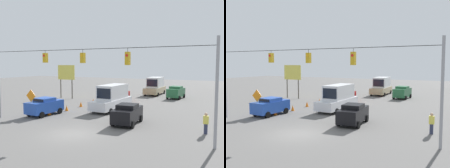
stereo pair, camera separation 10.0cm
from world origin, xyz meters
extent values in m
plane|color=#605E5B|center=(0.00, 0.00, 0.00)|extent=(140.00, 140.00, 0.00)
cylinder|color=#939399|center=(-10.19, -1.47, 3.62)|extent=(0.20, 0.20, 7.25)
cylinder|color=black|center=(0.00, -1.47, 6.66)|extent=(20.37, 0.04, 0.04)
cube|color=gold|center=(-4.00, -1.47, 5.88)|extent=(0.32, 0.36, 0.98)
cylinder|color=black|center=(-4.00, -1.47, 6.52)|extent=(0.03, 0.03, 0.29)
cylinder|color=red|center=(-4.00, -1.28, 6.10)|extent=(0.20, 0.02, 0.20)
cube|color=gold|center=(0.00, -1.47, 5.96)|extent=(0.32, 0.36, 0.83)
cylinder|color=black|center=(0.00, -1.47, 6.52)|extent=(0.03, 0.03, 0.28)
cylinder|color=orange|center=(0.00, -1.28, 6.15)|extent=(0.20, 0.02, 0.20)
cube|color=gold|center=(4.00, -1.47, 6.01)|extent=(0.32, 0.36, 0.85)
cylinder|color=black|center=(4.00, -1.47, 6.55)|extent=(0.03, 0.03, 0.23)
cylinder|color=red|center=(4.00, -1.28, 6.20)|extent=(0.20, 0.02, 0.20)
cube|color=#234CB2|center=(7.08, -4.58, 0.91)|extent=(2.09, 4.16, 1.18)
cube|color=#234CB2|center=(7.08, -4.58, 1.68)|extent=(1.81, 1.88, 0.36)
cube|color=black|center=(7.13, -3.68, 1.68)|extent=(1.49, 0.11, 0.25)
cylinder|color=black|center=(8.08, -3.31, 0.32)|extent=(0.26, 0.65, 0.64)
cylinder|color=black|center=(6.22, -3.21, 0.32)|extent=(0.26, 0.65, 0.64)
cylinder|color=black|center=(7.93, -5.95, 0.32)|extent=(0.26, 0.65, 0.64)
cylinder|color=black|center=(6.07, -5.84, 0.32)|extent=(0.26, 0.65, 0.64)
cube|color=black|center=(-2.45, -4.97, 0.90)|extent=(2.21, 4.25, 1.15)
cube|color=black|center=(-2.45, -4.97, 1.65)|extent=(1.84, 1.95, 0.36)
cube|color=black|center=(-2.36, -5.87, 1.65)|extent=(1.45, 0.16, 0.25)
cylinder|color=black|center=(-3.23, -6.38, 0.32)|extent=(0.28, 0.66, 0.64)
cylinder|color=black|center=(-1.41, -6.21, 0.32)|extent=(0.28, 0.66, 0.64)
cylinder|color=black|center=(-3.48, -3.73, 0.32)|extent=(0.28, 0.66, 0.64)
cylinder|color=black|center=(-1.67, -3.56, 0.32)|extent=(0.28, 0.66, 0.64)
cube|color=silver|center=(2.08, -10.51, 0.82)|extent=(2.27, 7.02, 1.00)
cube|color=silver|center=(2.08, -10.86, 2.15)|extent=(2.07, 4.50, 1.66)
cube|color=black|center=(2.10, -8.61, 2.15)|extent=(1.77, 0.03, 1.16)
cylinder|color=black|center=(3.20, -8.24, 0.32)|extent=(0.23, 0.64, 0.64)
cylinder|color=black|center=(0.99, -8.22, 0.32)|extent=(0.23, 0.64, 0.64)
cylinder|color=black|center=(3.17, -12.80, 0.32)|extent=(0.23, 0.64, 0.64)
cylinder|color=black|center=(0.96, -12.78, 0.32)|extent=(0.23, 0.64, 0.64)
cube|color=red|center=(4.76, -17.45, 0.77)|extent=(2.40, 5.46, 0.90)
cube|color=red|center=(4.72, -16.81, 1.67)|extent=(2.03, 2.04, 0.90)
cube|color=black|center=(4.66, -15.84, 1.67)|extent=(1.66, 0.12, 0.63)
cylinder|color=black|center=(5.69, -15.65, 0.32)|extent=(0.26, 0.65, 0.64)
cylinder|color=black|center=(3.61, -15.78, 0.32)|extent=(0.26, 0.65, 0.64)
cylinder|color=black|center=(5.90, -19.12, 0.32)|extent=(0.26, 0.65, 0.64)
cylinder|color=black|center=(3.83, -19.25, 0.32)|extent=(0.26, 0.65, 0.64)
cube|color=tan|center=(2.04, -27.02, 0.82)|extent=(2.52, 6.43, 1.00)
cube|color=silver|center=(2.05, -27.34, 2.21)|extent=(2.27, 4.13, 1.77)
cube|color=black|center=(2.00, -25.30, 2.21)|extent=(1.89, 0.07, 1.24)
cylinder|color=black|center=(3.17, -24.93, 0.32)|extent=(0.24, 0.65, 0.64)
cylinder|color=black|center=(0.81, -24.98, 0.32)|extent=(0.24, 0.65, 0.64)
cylinder|color=black|center=(3.27, -29.06, 0.32)|extent=(0.24, 0.65, 0.64)
cylinder|color=black|center=(0.91, -29.12, 0.32)|extent=(0.24, 0.65, 0.64)
cube|color=#236038|center=(-2.45, -23.79, 0.96)|extent=(2.17, 4.02, 1.28)
cube|color=#236038|center=(-2.45, -23.79, 1.78)|extent=(1.85, 1.84, 0.36)
cube|color=black|center=(-2.52, -24.65, 1.78)|extent=(1.49, 0.14, 0.25)
cylinder|color=black|center=(-3.48, -24.98, 0.32)|extent=(0.27, 0.66, 0.64)
cylinder|color=black|center=(-1.62, -25.13, 0.32)|extent=(0.27, 0.66, 0.64)
cylinder|color=black|center=(-3.27, -22.46, 0.32)|extent=(0.27, 0.66, 0.64)
cylinder|color=black|center=(-1.42, -22.61, 0.32)|extent=(0.27, 0.66, 0.64)
cone|color=orange|center=(6.61, -4.73, 0.33)|extent=(0.40, 0.40, 0.66)
cone|color=orange|center=(6.43, -7.51, 0.33)|extent=(0.40, 0.40, 0.66)
cone|color=orange|center=(6.56, -10.60, 0.33)|extent=(0.40, 0.40, 0.66)
cone|color=orange|center=(6.54, -13.54, 0.33)|extent=(0.40, 0.40, 0.66)
cone|color=orange|center=(6.53, -16.47, 0.33)|extent=(0.40, 0.40, 0.66)
cone|color=orange|center=(6.62, -19.51, 0.33)|extent=(0.40, 0.40, 0.66)
cylinder|color=#4C473D|center=(12.00, -16.09, 1.49)|extent=(0.16, 0.16, 2.98)
cylinder|color=#4C473D|center=(14.23, -16.09, 1.49)|extent=(0.16, 0.16, 2.98)
cube|color=#D8CC4C|center=(13.11, -16.09, 4.13)|extent=(3.18, 0.12, 2.30)
cylinder|color=slate|center=(7.57, -3.13, 0.90)|extent=(0.06, 0.06, 1.80)
cube|color=orange|center=(7.57, -3.13, 2.21)|extent=(1.27, 0.04, 1.27)
cylinder|color=#2D334C|center=(-9.21, -4.83, 0.40)|extent=(0.28, 0.28, 0.80)
cube|color=#D8CC4C|center=(-9.21, -4.83, 1.11)|extent=(0.40, 0.24, 0.63)
sphere|color=tan|center=(-9.21, -4.83, 1.55)|extent=(0.25, 0.25, 0.25)
camera|label=1|loc=(-11.55, 15.54, 5.49)|focal=40.00mm
camera|label=2|loc=(-11.64, 15.50, 5.49)|focal=40.00mm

